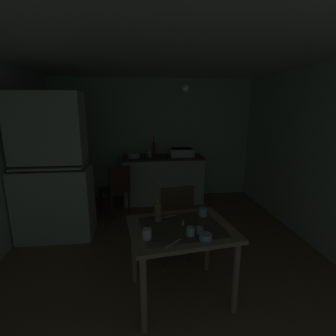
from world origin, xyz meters
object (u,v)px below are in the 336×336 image
glass_bottle (158,211)px  hutch_cabinet (52,173)px  chair_by_counter (116,189)px  sink_basin (182,152)px  chair_far_side (174,221)px  serving_bowl_wide (206,236)px  dining_table (181,238)px  teacup_cream (147,234)px  mixing_bowl_counter (134,156)px  hand_pump (154,148)px

glass_bottle → hutch_cabinet: bearing=138.2°
hutch_cabinet → glass_bottle: 1.81m
chair_by_counter → glass_bottle: bearing=-72.8°
sink_basin → chair_far_side: bearing=-101.8°
chair_by_counter → serving_bowl_wide: 2.43m
chair_by_counter → glass_bottle: 1.94m
dining_table → serving_bowl_wide: 0.32m
sink_basin → serving_bowl_wide: sink_basin is taller
hutch_cabinet → teacup_cream: size_ratio=23.15×
chair_far_side → serving_bowl_wide: 0.90m
dining_table → chair_far_side: size_ratio=1.07×
hutch_cabinet → mixing_bowl_counter: bearing=48.4°
serving_bowl_wide → glass_bottle: bearing=132.1°
sink_basin → hutch_cabinet: bearing=-147.6°
hutch_cabinet → mixing_bowl_counter: 1.62m
chair_far_side → chair_by_counter: 1.59m
sink_basin → hand_pump: 0.54m
chair_far_side → dining_table: bearing=-91.9°
mixing_bowl_counter → serving_bowl_wide: 2.90m
hand_pump → mixing_bowl_counter: size_ratio=1.76×
hand_pump → serving_bowl_wide: size_ratio=3.69×
teacup_cream → chair_by_counter: bearing=101.7°
hand_pump → glass_bottle: bearing=-92.5°
sink_basin → chair_by_counter: (-1.21, -0.64, -0.49)m
glass_bottle → serving_bowl_wide: bearing=-47.9°
chair_by_counter → teacup_cream: chair_by_counter is taller
teacup_cream → glass_bottle: 0.36m
mixing_bowl_counter → chair_far_side: bearing=-76.0°
hutch_cabinet → teacup_cream: 1.98m
chair_far_side → hutch_cabinet: bearing=154.2°
sink_basin → teacup_cream: (-0.76, -2.81, -0.20)m
sink_basin → mixing_bowl_counter: bearing=-176.9°
mixing_bowl_counter → chair_by_counter: bearing=-116.4°
glass_bottle → dining_table: bearing=-38.2°
serving_bowl_wide → mixing_bowl_counter: bearing=102.7°
glass_bottle → sink_basin: bearing=75.4°
chair_by_counter → teacup_cream: bearing=-78.3°
mixing_bowl_counter → chair_by_counter: 0.80m
mixing_bowl_counter → teacup_cream: (0.15, -2.76, -0.16)m
sink_basin → dining_table: (-0.44, -2.62, -0.35)m
hutch_cabinet → sink_basin: (1.99, 1.26, 0.03)m
hutch_cabinet → dining_table: (1.55, -1.36, -0.32)m
sink_basin → glass_bottle: sink_basin is taller
mixing_bowl_counter → chair_by_counter: size_ratio=0.25×
hand_pump → mixing_bowl_counter: 0.42m
hutch_cabinet → chair_by_counter: 1.10m
sink_basin → glass_bottle: (-0.64, -2.47, -0.15)m
mixing_bowl_counter → chair_far_side: size_ratio=0.23×
hand_pump → teacup_cream: hand_pump is taller
hutch_cabinet → mixing_bowl_counter: hutch_cabinet is taller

